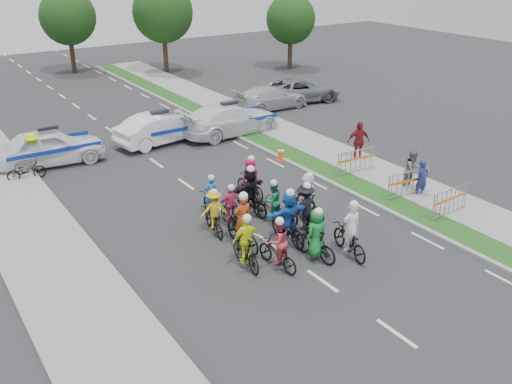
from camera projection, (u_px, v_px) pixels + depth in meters
ground at (323, 281)px, 17.09m from camera, size 90.00×90.00×0.00m
curb_right at (341, 188)px, 23.46m from camera, size 0.20×60.00×0.12m
grass_strip at (354, 184)px, 23.81m from camera, size 1.20×60.00×0.11m
sidewalk_right at (385, 175)px, 24.72m from camera, size 2.40×60.00×0.13m
sidewalk_left at (56, 269)px, 17.61m from camera, size 3.00×60.00×0.13m
rider_0 at (350, 237)px, 18.29m from camera, size 1.02×2.01×1.96m
rider_1 at (316, 239)px, 18.01m from camera, size 0.84×1.81×1.84m
rider_2 at (278, 249)px, 17.54m from camera, size 0.79×1.80×1.78m
rider_3 at (246, 247)px, 17.56m from camera, size 0.97×1.81×1.86m
rider_4 at (305, 213)px, 19.63m from camera, size 1.15×1.98×1.95m
rider_5 at (288, 220)px, 18.96m from camera, size 1.61×1.93×2.01m
rider_6 at (242, 229)px, 18.77m from camera, size 0.75×2.00×2.02m
rider_7 at (307, 201)px, 20.65m from camera, size 0.85×1.83×1.87m
rider_8 at (272, 207)px, 20.35m from camera, size 0.79×1.76×1.74m
rider_9 at (230, 210)px, 20.14m from camera, size 0.86×1.61×1.66m
rider_10 at (214, 216)px, 19.68m from camera, size 1.01×1.73×1.70m
rider_11 at (250, 194)px, 20.99m from camera, size 1.63×1.94×1.97m
rider_12 at (211, 202)px, 20.99m from camera, size 0.82×1.70×1.66m
rider_13 at (250, 181)px, 22.42m from camera, size 0.79×1.75×1.81m
police_car_0 at (50, 147)px, 25.83m from camera, size 4.99×2.42×1.64m
police_car_1 at (161, 128)px, 28.59m from camera, size 4.87×2.37×1.54m
police_car_2 at (230, 119)px, 29.94m from camera, size 5.71×2.58×1.62m
civilian_sedan at (271, 98)px, 34.58m from camera, size 4.80×1.98×1.39m
civilian_suv at (300, 90)px, 36.24m from camera, size 5.64×3.44×1.46m
spectator_0 at (422, 179)px, 22.45m from camera, size 0.61×0.43×1.56m
spectator_1 at (413, 170)px, 23.17m from camera, size 0.89×0.73×1.69m
spectator_2 at (358, 141)px, 26.23m from camera, size 1.18×0.79×1.86m
marshal_hiviz at (33, 152)px, 25.05m from camera, size 1.14×0.68×1.73m
barrier_0 at (450, 203)px, 20.90m from camera, size 2.02×0.60×1.12m
barrier_1 at (408, 185)px, 22.47m from camera, size 2.04×0.71×1.12m
barrier_2 at (356, 162)px, 24.77m from camera, size 2.03×0.65×1.12m
cone_0 at (281, 153)px, 26.50m from camera, size 0.40×0.40×0.70m
cone_1 at (263, 127)px, 30.28m from camera, size 0.40×0.40×0.70m
parked_bike at (26, 171)px, 24.24m from camera, size 1.63×0.65×0.84m
tree_1 at (163, 12)px, 42.75m from camera, size 4.55×4.55×6.82m
tree_2 at (291, 19)px, 44.51m from camera, size 3.85×3.85×5.77m
tree_4 at (68, 17)px, 42.93m from camera, size 4.20×4.20×6.30m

